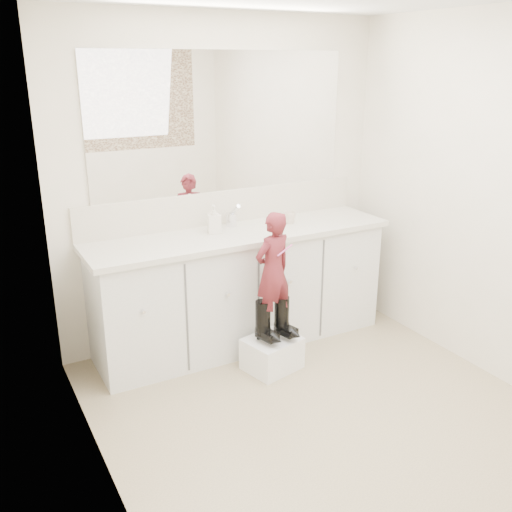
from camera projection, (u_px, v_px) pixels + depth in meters
floor at (334, 424)px, 3.42m from camera, size 3.00×3.00×0.00m
wall_back at (223, 182)px, 4.28m from camera, size 2.60×0.00×2.60m
wall_left at (100, 274)px, 2.45m from camera, size 0.00×3.00×3.00m
wall_right at (509, 205)px, 3.62m from camera, size 0.00×3.00×3.00m
vanity_cabinet at (241, 290)px, 4.30m from camera, size 2.20×0.55×0.85m
countertop at (241, 234)px, 4.15m from camera, size 2.28×0.58×0.04m
backsplash at (225, 207)px, 4.33m from camera, size 2.28×0.03×0.25m
mirror at (223, 123)px, 4.13m from camera, size 2.00×0.02×1.00m
faucet at (231, 220)px, 4.26m from camera, size 0.08×0.08×0.10m
cup at (290, 218)px, 4.34m from camera, size 0.11×0.11×0.09m
soap_bottle at (214, 219)px, 4.08m from camera, size 0.11×0.11×0.20m
step_stool at (272, 353)px, 4.01m from camera, size 0.42×0.37×0.23m
boot_left at (263, 322)px, 3.89m from camera, size 0.15×0.22×0.30m
boot_right at (282, 317)px, 3.96m from camera, size 0.15×0.22×0.30m
toddler at (273, 271)px, 3.81m from camera, size 0.33×0.26×0.81m
toothbrush at (285, 250)px, 3.76m from camera, size 0.13×0.04×0.06m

